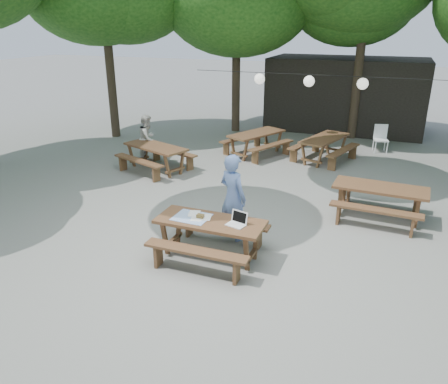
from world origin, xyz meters
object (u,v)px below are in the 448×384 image
object	(u,v)px
woman	(233,197)
second_person	(148,139)
main_picnic_table	(210,238)
picnic_table_nw	(156,158)
plastic_chair	(380,144)

from	to	relation	value
woman	second_person	size ratio (longest dim) A/B	1.19
main_picnic_table	second_person	bearing A→B (deg)	130.71
picnic_table_nw	woman	distance (m)	4.87
second_person	plastic_chair	xyz separation A→B (m)	(6.72, 3.86, -0.49)
picnic_table_nw	plastic_chair	world-z (taller)	plastic_chair
main_picnic_table	picnic_table_nw	xyz separation A→B (m)	(-3.47, 4.12, 0.00)
main_picnic_table	woman	world-z (taller)	woman
main_picnic_table	picnic_table_nw	distance (m)	5.39
main_picnic_table	plastic_chair	xyz separation A→B (m)	(2.61, 8.63, -0.13)
woman	second_person	xyz separation A→B (m)	(-4.22, 3.89, -0.14)
main_picnic_table	second_person	distance (m)	6.31
main_picnic_table	picnic_table_nw	bearing A→B (deg)	130.11
woman	picnic_table_nw	bearing A→B (deg)	-17.15
plastic_chair	second_person	bearing A→B (deg)	-164.29
woman	plastic_chair	xyz separation A→B (m)	(2.49, 7.75, -0.63)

